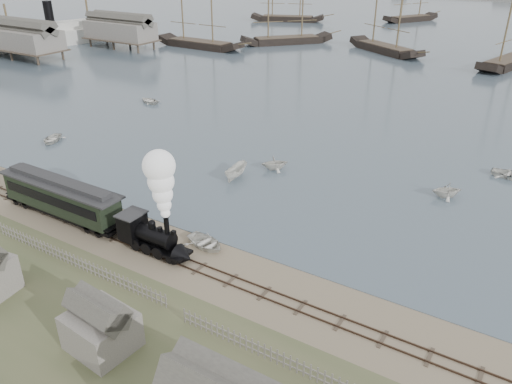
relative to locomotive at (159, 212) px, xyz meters
The scene contains 20 objects.
ground 4.89m from the locomotive, 48.25° to the left, with size 600.00×600.00×0.00m, color gray.
harbor_water 172.06m from the locomotive, 89.41° to the left, with size 600.00×336.00×0.06m, color #475765.
rail_track 4.42m from the locomotive, ahead, with size 120.00×1.80×0.16m.
picket_fence_west 8.00m from the locomotive, 133.32° to the right, with size 19.00×0.10×1.20m, color slate, non-canonical shape.
picket_fence_east 15.84m from the locomotive, 21.06° to the right, with size 15.00×0.10×1.20m, color slate, non-canonical shape.
shed_mid 11.45m from the locomotive, 69.27° to the right, with size 4.00×3.50×3.60m, color slate, non-canonical shape.
western_wharf 85.28m from the locomotive, 150.49° to the left, with size 36.00×56.00×8.00m, color slate, non-canonical shape.
locomotive is the anchor object (origin of this frame).
passenger_coach 12.27m from the locomotive, behind, with size 14.11×2.72×3.43m.
beached_dinghy 5.19m from the locomotive, 52.00° to the left, with size 3.86×2.76×0.80m, color silver.
steamship 104.85m from the locomotive, 146.29° to the left, with size 47.85×7.97×10.47m, color silver, non-canonical shape.
rowboat_0 32.36m from the locomotive, 157.39° to the left, with size 3.75×2.68×0.78m, color silver.
rowboat_1 20.17m from the locomotive, 92.10° to the left, with size 3.07×2.65×1.62m, color silver.
rowboat_2 16.36m from the locomotive, 101.58° to the left, with size 3.74×1.41×1.45m, color silver.
rowboat_3 38.85m from the locomotive, 54.54° to the left, with size 4.04×2.88×0.84m, color silver.
rowboat_4 29.08m from the locomotive, 52.82° to the left, with size 3.05×2.63×1.60m, color silver.
rowboat_6 44.97m from the locomotive, 133.95° to the left, with size 3.68×2.63×0.76m, color silver.
schooner_0 91.65m from the locomotive, 125.57° to the left, with size 23.75×5.48×20.00m, color black, non-canonical shape.
schooner_1 98.20m from the locomotive, 112.59° to the left, with size 23.49×5.42×20.00m, color black, non-canonical shape.
schooner_2 93.53m from the locomotive, 97.67° to the left, with size 22.28×5.14×20.00m, color black, non-canonical shape.
Camera 1 is at (22.98, -27.41, 23.13)m, focal length 35.00 mm.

